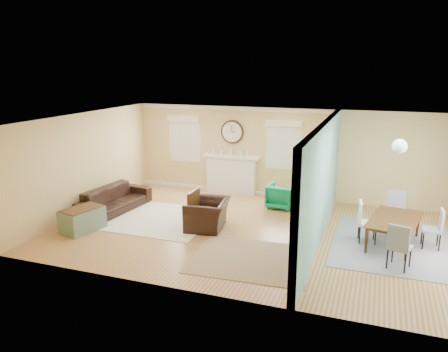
{
  "coord_description": "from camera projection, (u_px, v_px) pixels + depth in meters",
  "views": [
    {
      "loc": [
        2.6,
        -9.17,
        3.75
      ],
      "look_at": [
        -0.8,
        0.3,
        1.2
      ],
      "focal_mm": 35.0,
      "sensor_mm": 36.0,
      "label": 1
    }
  ],
  "objects": [
    {
      "name": "floor",
      "position": [
        252.0,
        232.0,
        10.14
      ],
      "size": [
        9.0,
        9.0,
        0.0
      ],
      "primitive_type": "plane",
      "color": "#925F30",
      "rests_on": "ground"
    },
    {
      "name": "wall_back",
      "position": [
        282.0,
        153.0,
        12.56
      ],
      "size": [
        9.0,
        0.02,
        2.6
      ],
      "primitive_type": "cube",
      "color": "#D2B770",
      "rests_on": "ground"
    },
    {
      "name": "wall_front",
      "position": [
        202.0,
        221.0,
        7.08
      ],
      "size": [
        9.0,
        0.02,
        2.6
      ],
      "primitive_type": "cube",
      "color": "#D2B770",
      "rests_on": "ground"
    },
    {
      "name": "wall_left",
      "position": [
        86.0,
        163.0,
        11.29
      ],
      "size": [
        0.02,
        6.0,
        2.6
      ],
      "primitive_type": "cube",
      "color": "#D2B770",
      "rests_on": "ground"
    },
    {
      "name": "ceiling",
      "position": [
        254.0,
        120.0,
        9.5
      ],
      "size": [
        9.0,
        6.0,
        0.02
      ],
      "primitive_type": "cube",
      "color": "white",
      "rests_on": "wall_back"
    },
    {
      "name": "partition",
      "position": [
        323.0,
        178.0,
        9.57
      ],
      "size": [
        0.17,
        6.0,
        2.6
      ],
      "color": "#D2B770",
      "rests_on": "ground"
    },
    {
      "name": "fireplace",
      "position": [
        231.0,
        174.0,
        13.11
      ],
      "size": [
        1.7,
        0.3,
        1.17
      ],
      "color": "white",
      "rests_on": "ground"
    },
    {
      "name": "wall_clock",
      "position": [
        232.0,
        132.0,
        12.88
      ],
      "size": [
        0.7,
        0.07,
        0.7
      ],
      "color": "#442812",
      "rests_on": "wall_back"
    },
    {
      "name": "window_left",
      "position": [
        184.0,
        136.0,
        13.42
      ],
      "size": [
        1.05,
        0.13,
        1.42
      ],
      "color": "white",
      "rests_on": "wall_back"
    },
    {
      "name": "window_right",
      "position": [
        284.0,
        141.0,
        12.41
      ],
      "size": [
        1.05,
        0.13,
        1.42
      ],
      "color": "white",
      "rests_on": "wall_back"
    },
    {
      "name": "pendant",
      "position": [
        400.0,
        146.0,
        8.61
      ],
      "size": [
        0.3,
        0.3,
        0.55
      ],
      "color": "gold",
      "rests_on": "ceiling"
    },
    {
      "name": "rug_cream",
      "position": [
        157.0,
        218.0,
        11.0
      ],
      "size": [
        2.76,
        2.4,
        0.01
      ],
      "primitive_type": "cube",
      "rotation": [
        0.0,
        0.0,
        0.0
      ],
      "color": "beige",
      "rests_on": "floor"
    },
    {
      "name": "rug_jute",
      "position": [
        252.0,
        259.0,
        8.69
      ],
      "size": [
        2.46,
        2.06,
        0.01
      ],
      "primitive_type": "cube",
      "rotation": [
        0.0,
        0.0,
        0.05
      ],
      "color": "#958161",
      "rests_on": "floor"
    },
    {
      "name": "rug_grey",
      "position": [
        394.0,
        245.0,
        9.39
      ],
      "size": [
        2.5,
        3.13,
        0.01
      ],
      "primitive_type": "cube",
      "color": "gray",
      "rests_on": "floor"
    },
    {
      "name": "sofa",
      "position": [
        115.0,
        199.0,
        11.55
      ],
      "size": [
        1.06,
        2.26,
        0.64
      ],
      "primitive_type": "imported",
      "rotation": [
        0.0,
        0.0,
        1.47
      ],
      "color": "black",
      "rests_on": "floor"
    },
    {
      "name": "eames_chair",
      "position": [
        208.0,
        214.0,
        10.29
      ],
      "size": [
        1.06,
        1.18,
        0.69
      ],
      "primitive_type": "imported",
      "rotation": [
        0.0,
        0.0,
        -1.44
      ],
      "color": "black",
      "rests_on": "floor"
    },
    {
      "name": "green_chair",
      "position": [
        281.0,
        196.0,
        11.8
      ],
      "size": [
        0.77,
        0.78,
        0.65
      ],
      "primitive_type": "imported",
      "rotation": [
        0.0,
        0.0,
        3.03
      ],
      "color": "#007E42",
      "rests_on": "floor"
    },
    {
      "name": "trunk",
      "position": [
        82.0,
        219.0,
        10.15
      ],
      "size": [
        0.79,
        1.07,
        0.55
      ],
      "color": "slate",
      "rests_on": "floor"
    },
    {
      "name": "credenza",
      "position": [
        312.0,
        207.0,
        10.62
      ],
      "size": [
        0.53,
        1.56,
        0.8
      ],
      "color": "#9A693B",
      "rests_on": "floor"
    },
    {
      "name": "tv",
      "position": [
        313.0,
        178.0,
        10.45
      ],
      "size": [
        0.29,
        1.18,
        0.67
      ],
      "primitive_type": "imported",
      "rotation": [
        0.0,
        0.0,
        1.69
      ],
      "color": "black",
      "rests_on": "credenza"
    },
    {
      "name": "garden_stool",
      "position": [
        303.0,
        227.0,
        9.71
      ],
      "size": [
        0.35,
        0.35,
        0.51
      ],
      "primitive_type": "cylinder",
      "color": "white",
      "rests_on": "floor"
    },
    {
      "name": "potted_plant",
      "position": [
        304.0,
        208.0,
        9.6
      ],
      "size": [
        0.45,
        0.44,
        0.38
      ],
      "primitive_type": "imported",
      "rotation": [
        0.0,
        0.0,
        0.55
      ],
      "color": "#337F33",
      "rests_on": "garden_stool"
    },
    {
      "name": "dining_table",
      "position": [
        395.0,
        232.0,
        9.32
      ],
      "size": [
        1.25,
        1.83,
        0.59
      ],
      "primitive_type": "imported",
      "rotation": [
        0.0,
        0.0,
        1.37
      ],
      "color": "#442812",
      "rests_on": "floor"
    },
    {
      "name": "dining_chair_n",
      "position": [
        396.0,
        207.0,
        10.17
      ],
      "size": [
        0.43,
        0.43,
        0.92
      ],
      "color": "gray",
      "rests_on": "floor"
    },
    {
      "name": "dining_chair_s",
      "position": [
        400.0,
        242.0,
        8.19
      ],
      "size": [
        0.51,
        0.51,
        0.91
      ],
      "color": "gray",
      "rests_on": "floor"
    },
    {
      "name": "dining_chair_w",
      "position": [
        368.0,
        219.0,
        9.42
      ],
      "size": [
        0.45,
        0.45,
        0.91
      ],
      "color": "white",
      "rests_on": "floor"
    },
    {
      "name": "dining_chair_e",
      "position": [
        432.0,
        225.0,
        9.12
      ],
      "size": [
        0.39,
        0.39,
        0.87
      ],
      "color": "gray",
      "rests_on": "floor"
    }
  ]
}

